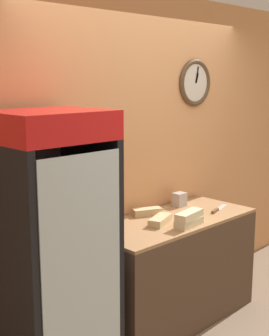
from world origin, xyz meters
The scene contains 10 objects.
wall_back centered at (0.01, 1.24, 1.36)m, with size 5.20×0.10×2.70m.
prep_counter centered at (0.00, 0.87, 0.44)m, with size 1.48×0.64×0.88m.
beverage_cooler centered at (-1.18, 0.91, 0.99)m, with size 0.68×0.66×1.81m.
sandwich_stack_bottom centered at (-0.06, 0.65, 0.91)m, with size 0.29×0.13×0.06m.
sandwich_stack_middle centered at (-0.06, 0.65, 0.97)m, with size 0.29×0.14×0.06m.
sandwich_flat_left centered at (-0.08, 1.08, 0.91)m, with size 0.26×0.18×0.06m.
sandwich_flat_right centered at (-0.18, 0.85, 0.91)m, with size 0.28×0.19×0.06m.
chefs_knife centered at (0.45, 0.76, 0.89)m, with size 0.32×0.13×0.02m.
condiment_jar centered at (-0.51, 1.12, 0.94)m, with size 0.08×0.08×0.13m.
napkin_dispenser centered at (0.33, 1.08, 0.94)m, with size 0.11×0.09×0.12m.
Camera 1 is at (-2.77, -1.53, 2.00)m, focal length 50.00 mm.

